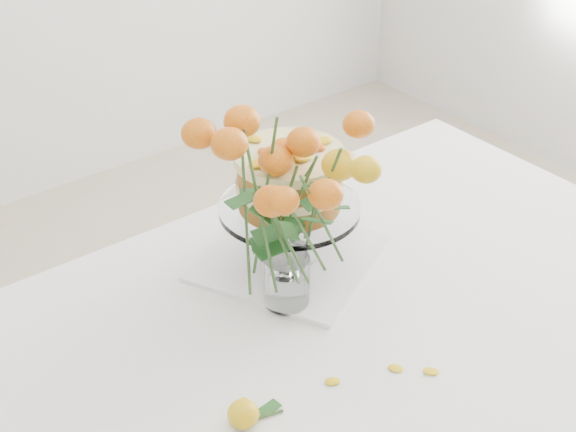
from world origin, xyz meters
The scene contains 9 objects.
table centered at (0.00, 0.00, 0.67)m, with size 1.43×0.93×0.76m.
napkin centered at (0.03, 0.20, 0.76)m, with size 0.31×0.31×0.01m, color silver.
cake_stand centered at (0.03, 0.20, 0.93)m, with size 0.26×0.26×0.24m.
rose_vase centered at (-0.06, 0.10, 1.00)m, with size 0.35×0.35×0.41m.
loose_rose_near centered at (-0.28, -0.08, 0.78)m, with size 0.09×0.05×0.04m.
stray_petal_a centered at (-0.12, -0.10, 0.76)m, with size 0.03×0.02×0.00m, color yellow.
stray_petal_b centered at (-0.02, -0.14, 0.76)m, with size 0.03×0.02×0.00m, color yellow.
stray_petal_c centered at (0.02, -0.18, 0.76)m, with size 0.03×0.02×0.00m, color yellow.
stray_petal_d centered at (-0.26, -0.05, 0.76)m, with size 0.03×0.02×0.00m, color yellow.
Camera 1 is at (-0.74, -0.79, 1.67)m, focal length 50.00 mm.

